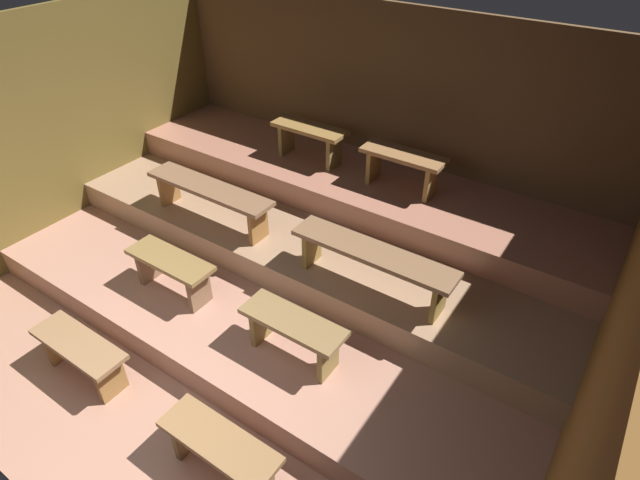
{
  "coord_description": "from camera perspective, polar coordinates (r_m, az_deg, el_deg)",
  "views": [
    {
      "loc": [
        2.66,
        -0.81,
        3.77
      ],
      "look_at": [
        0.23,
        2.74,
        0.65
      ],
      "focal_mm": 29.1,
      "sensor_mm": 36.0,
      "label": 1
    }
  ],
  "objects": [
    {
      "name": "wall_back",
      "position": [
        6.35,
        6.9,
        12.93
      ],
      "size": [
        6.51,
        0.06,
        2.63
      ],
      "primitive_type": "cube",
      "color": "brown",
      "rests_on": "ground"
    },
    {
      "name": "bench_lower_left",
      "position": [
        5.23,
        -16.05,
        -2.88
      ],
      "size": [
        0.93,
        0.32,
        0.43
      ],
      "color": "olive",
      "rests_on": "platform_lower"
    },
    {
      "name": "bench_upper_left",
      "position": [
        6.17,
        -1.17,
        11.42
      ],
      "size": [
        0.91,
        0.32,
        0.43
      ],
      "color": "olive",
      "rests_on": "platform_upper"
    },
    {
      "name": "ground",
      "position": [
        5.53,
        -5.28,
        -7.8
      ],
      "size": [
        6.51,
        5.17,
        0.08
      ],
      "primitive_type": "cube",
      "color": "#AB7861"
    },
    {
      "name": "bench_floor_left",
      "position": [
        5.1,
        -24.85,
        -11.0
      ],
      "size": [
        0.97,
        0.32,
        0.43
      ],
      "color": "#8E6743",
      "rests_on": "ground"
    },
    {
      "name": "bench_middle_right",
      "position": [
        4.63,
        5.78,
        -1.99
      ],
      "size": [
        1.56,
        0.32,
        0.43
      ],
      "color": "#856041",
      "rests_on": "platform_middle"
    },
    {
      "name": "bench_floor_right",
      "position": [
        4.14,
        -10.91,
        -21.57
      ],
      "size": [
        0.97,
        0.32,
        0.43
      ],
      "color": "olive",
      "rests_on": "ground"
    },
    {
      "name": "bench_lower_right",
      "position": [
        4.41,
        -2.97,
        -9.78
      ],
      "size": [
        0.93,
        0.32,
        0.43
      ],
      "color": "olive",
      "rests_on": "platform_lower"
    },
    {
      "name": "platform_middle",
      "position": [
        5.88,
        0.94,
        1.59
      ],
      "size": [
        5.71,
        2.24,
        0.3
      ],
      "primitive_type": "cube",
      "color": "#A17C5D",
      "rests_on": "platform_lower"
    },
    {
      "name": "wall_right",
      "position": [
        3.89,
        29.34,
        -9.02
      ],
      "size": [
        0.06,
        5.17,
        2.63
      ],
      "primitive_type": "cube",
      "color": "brown",
      "rests_on": "ground"
    },
    {
      "name": "platform_upper",
      "position": [
        6.09,
        3.63,
        6.15
      ],
      "size": [
        5.71,
        1.22,
        0.3
      ],
      "primitive_type": "cube",
      "color": "#AD7059",
      "rests_on": "platform_middle"
    },
    {
      "name": "wall_left",
      "position": [
        6.76,
        -25.8,
        11.08
      ],
      "size": [
        0.06,
        5.17,
        2.63
      ],
      "primitive_type": "cube",
      "color": "brown",
      "rests_on": "ground"
    },
    {
      "name": "bench_middle_left",
      "position": [
        5.66,
        -12.07,
        5.04
      ],
      "size": [
        1.56,
        0.32,
        0.43
      ],
      "color": "brown",
      "rests_on": "platform_middle"
    },
    {
      "name": "platform_lower",
      "position": [
        5.68,
        -2.35,
        -3.66
      ],
      "size": [
        5.71,
        3.41,
        0.3
      ],
      "primitive_type": "cube",
      "color": "tan",
      "rests_on": "ground"
    },
    {
      "name": "bench_upper_right",
      "position": [
        5.62,
        9.07,
        8.39
      ],
      "size": [
        0.91,
        0.32,
        0.43
      ],
      "color": "olive",
      "rests_on": "platform_upper"
    }
  ]
}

